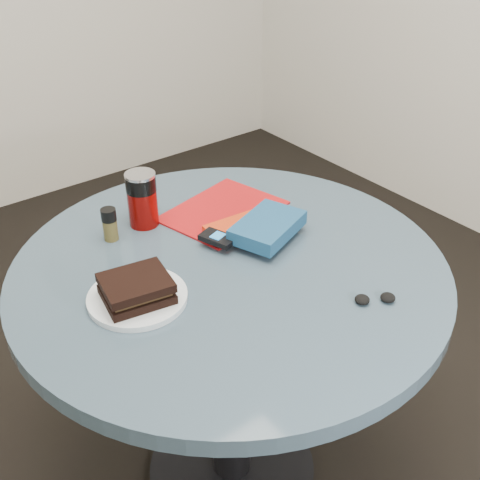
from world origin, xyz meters
TOP-DOWN VIEW (x-y plane):
  - ground at (0.00, 0.00)m, footprint 4.00×4.00m
  - table at (0.00, 0.00)m, footprint 1.00×1.00m
  - plate at (-0.24, 0.01)m, footprint 0.23×0.23m
  - sandwich at (-0.24, -0.00)m, footprint 0.15×0.14m
  - soda_can at (-0.07, 0.27)m, footprint 0.09×0.09m
  - pepper_grinder at (-0.17, 0.26)m, footprint 0.05×0.05m
  - magazine at (0.13, 0.20)m, footprint 0.34×0.29m
  - red_book at (0.10, 0.09)m, footprint 0.16×0.11m
  - novel at (0.13, 0.02)m, footprint 0.21×0.18m
  - mp3_player at (0.02, 0.07)m, footprint 0.07×0.09m
  - headphones at (0.15, -0.30)m, footprint 0.09×0.07m

SIDE VIEW (x-z plane):
  - ground at x=0.00m, z-range 0.00..0.00m
  - table at x=0.00m, z-range 0.21..0.96m
  - magazine at x=0.13m, z-range 0.75..0.76m
  - plate at x=-0.24m, z-range 0.75..0.76m
  - headphones at x=0.15m, z-range 0.75..0.77m
  - red_book at x=0.10m, z-range 0.76..0.77m
  - mp3_player at x=0.02m, z-range 0.77..0.78m
  - novel at x=0.13m, z-range 0.77..0.80m
  - sandwich at x=-0.24m, z-range 0.76..0.81m
  - pepper_grinder at x=-0.17m, z-range 0.75..0.83m
  - soda_can at x=-0.07m, z-range 0.75..0.89m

